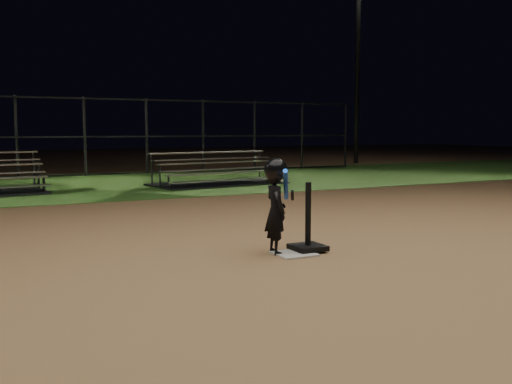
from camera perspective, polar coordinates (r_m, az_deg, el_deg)
name	(u,v)px	position (r m, az deg, el deg)	size (l,w,h in m)	color
ground	(294,255)	(6.87, 3.78, -6.20)	(80.00, 80.00, 0.00)	#A27649
grass_strip	(107,184)	(16.21, -14.49, 0.78)	(60.00, 8.00, 0.01)	#305B1D
home_plate	(294,254)	(6.87, 3.78, -6.10)	(0.45, 0.45, 0.02)	beige
batting_tee	(308,237)	(7.02, 5.14, -4.46)	(0.38, 0.38, 0.82)	black
child_batter	(276,203)	(6.81, 1.97, -1.13)	(0.41, 0.59, 1.14)	black
bleacher_right	(219,178)	(15.52, -3.70, 1.37)	(3.74, 2.19, 0.87)	silver
backstop_fence	(85,137)	(19.09, -16.53, 5.24)	(20.08, 0.08, 2.50)	#38383D
light_pole_right	(359,49)	(26.06, 10.08, 13.73)	(0.90, 0.53, 8.30)	#2D2D30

